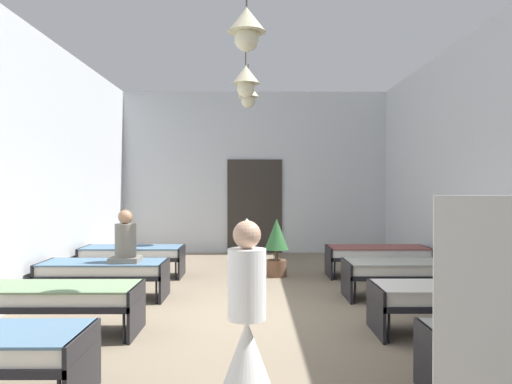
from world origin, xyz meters
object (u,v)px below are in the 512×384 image
Objects in this scene: bed_right_row_2 at (407,270)px; nurse_near_aisle at (247,341)px; bed_right_row_3 at (377,254)px; patient_seated_primary at (126,243)px; patient_seated_secondary at (507,295)px; potted_plant at (277,243)px; bed_left_row_1 at (57,297)px; bed_right_row_1 at (455,296)px; bed_left_row_2 at (104,270)px; bed_left_row_3 at (133,254)px.

nurse_near_aisle is (-2.41, -3.92, 0.09)m from bed_right_row_2.
bed_right_row_3 is 2.38× the size of patient_seated_primary.
patient_seated_secondary is 0.72× the size of potted_plant.
bed_left_row_1 is 1.72× the size of potted_plant.
nurse_near_aisle is at bearing -42.06° from bed_left_row_1.
nurse_near_aisle is 5.86m from potted_plant.
bed_right_row_1 is 5.03m from bed_left_row_2.
bed_right_row_1 and bed_left_row_2 have the same top height.
bed_right_row_1 is 2.38× the size of patient_seated_primary.
bed_right_row_2 is at bearing -90.00° from bed_right_row_3.
bed_left_row_3 is (0.00, 1.90, 0.00)m from bed_left_row_2.
bed_right_row_2 is 1.00× the size of bed_left_row_3.
patient_seated_primary is (-4.31, 1.83, 0.43)m from bed_right_row_1.
bed_right_row_2 is at bearing 22.20° from bed_left_row_1.
patient_seated_secondary is (3.96, -3.77, 0.00)m from patient_seated_primary.
bed_right_row_2 is (4.66, 1.90, 0.00)m from bed_left_row_1.
patient_seated_primary is (-4.31, -0.07, 0.43)m from bed_right_row_2.
nurse_near_aisle reaches higher than bed_left_row_2.
nurse_near_aisle is (2.24, -3.92, 0.09)m from bed_left_row_2.
nurse_near_aisle is at bearing -121.62° from bed_right_row_2.
nurse_near_aisle is 1.86× the size of patient_seated_primary.
patient_seated_secondary is (-0.35, -1.94, 0.43)m from bed_right_row_1.
bed_left_row_2 is 4.66m from bed_right_row_2.
bed_right_row_1 is (4.66, 0.00, 0.00)m from bed_left_row_1.
patient_seated_primary is (0.35, -0.07, 0.43)m from bed_left_row_2.
bed_left_row_1 and bed_left_row_3 have the same top height.
patient_seated_secondary is 5.98m from potted_plant.
potted_plant is (2.74, 0.02, 0.19)m from bed_left_row_3.
potted_plant is (2.74, 3.82, 0.19)m from bed_left_row_1.
bed_right_row_3 is 1.72× the size of potted_plant.
patient_seated_primary reaches higher than potted_plant.
bed_left_row_1 and bed_right_row_1 have the same top height.
bed_left_row_2 is 1.00× the size of bed_right_row_3.
patient_seated_primary is at bearing 136.37° from patient_seated_secondary.
nurse_near_aisle reaches higher than patient_seated_secondary.
potted_plant is (-1.92, 0.02, 0.19)m from bed_right_row_3.
bed_left_row_1 is 1.00× the size of bed_right_row_2.
potted_plant is at bearing 54.36° from bed_left_row_1.
nurse_near_aisle is (2.24, -2.02, 0.09)m from bed_left_row_1.
bed_right_row_3 is at bearing 90.00° from bed_right_row_2.
bed_right_row_2 is at bearing 112.48° from nurse_near_aisle.
bed_left_row_3 is (-4.66, 3.80, 0.00)m from bed_right_row_1.
bed_left_row_3 is 2.74m from potted_plant.
patient_seated_primary is 3.11m from potted_plant.
bed_left_row_3 is at bearing 165.15° from nurse_near_aisle.
bed_left_row_2 is 1.00× the size of bed_left_row_3.
bed_right_row_2 is 1.90m from bed_right_row_3.
patient_seated_secondary is at bearing -53.14° from bed_left_row_3.
nurse_near_aisle is 4.30m from patient_seated_primary.
bed_right_row_2 is 2.38× the size of patient_seated_secondary.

